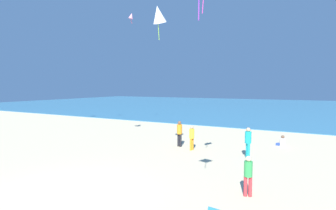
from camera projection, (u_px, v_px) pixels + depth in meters
The scene contains 9 objects.
ground_plane at pixel (180, 143), 18.21m from camera, with size 120.00×120.00×0.00m, color beige.
ocean_water at pixel (258, 106), 52.29m from camera, with size 120.00×60.00×0.05m, color teal.
person_0 at pixel (192, 136), 16.26m from camera, with size 0.39×0.39×1.57m.
person_1 at pixel (180, 132), 17.25m from camera, with size 0.45×0.45×1.74m.
person_2 at pixel (248, 141), 14.39m from camera, with size 0.48×0.48×1.76m.
person_4 at pixel (248, 173), 9.39m from camera, with size 0.38×0.38×1.52m.
person_5 at pixel (282, 142), 17.40m from camera, with size 0.68×0.57×0.76m.
kite_white at pixel (158, 15), 13.46m from camera, with size 0.75×1.00×1.86m.
kite_pink at pixel (131, 16), 25.47m from camera, with size 0.73×0.72×1.10m.
Camera 1 is at (7.50, -6.35, 4.07)m, focal length 27.24 mm.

